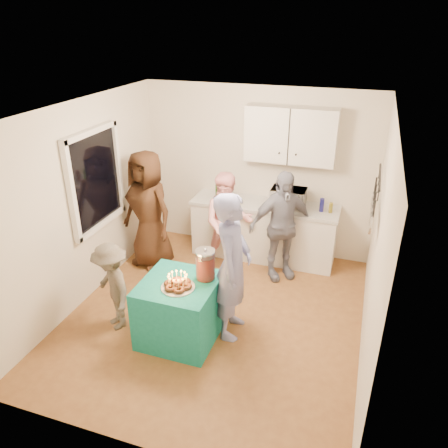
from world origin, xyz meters
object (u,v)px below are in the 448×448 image
(man_birthday, at_px, (232,267))
(woman_back_left, at_px, (148,210))
(punch_jar, at_px, (205,265))
(counter, at_px, (263,232))
(woman_back_center, at_px, (228,222))
(child_near_left, at_px, (112,287))
(microwave, at_px, (288,198))
(party_table, at_px, (180,310))
(woman_back_right, at_px, (281,226))

(man_birthday, height_order, woman_back_left, man_birthday)
(punch_jar, bearing_deg, counter, 84.27)
(man_birthday, xyz_separation_m, woman_back_center, (-0.51, 1.39, -0.15))
(woman_back_left, distance_m, child_near_left, 1.57)
(microwave, bearing_deg, woman_back_left, -159.22)
(punch_jar, bearing_deg, man_birthday, 21.15)
(microwave, bearing_deg, child_near_left, -126.88)
(party_table, xyz_separation_m, child_near_left, (-0.84, -0.07, 0.19))
(counter, xyz_separation_m, woman_back_right, (0.36, -0.49, 0.38))
(punch_jar, xyz_separation_m, woman_back_center, (-0.22, 1.51, -0.17))
(woman_back_center, bearing_deg, punch_jar, -99.48)
(counter, xyz_separation_m, woman_back_left, (-1.57, -0.76, 0.47))
(counter, distance_m, party_table, 2.25)
(punch_jar, distance_m, woman_back_left, 1.86)
(counter, xyz_separation_m, party_table, (-0.46, -2.20, -0.05))
(party_table, height_order, woman_back_center, woman_back_center)
(woman_back_left, relative_size, child_near_left, 1.58)
(microwave, xyz_separation_m, punch_jar, (-0.55, -2.01, -0.12))
(microwave, bearing_deg, woman_back_center, -147.71)
(microwave, bearing_deg, woman_back_right, -89.83)
(microwave, height_order, child_near_left, microwave)
(man_birthday, bearing_deg, child_near_left, 99.97)
(man_birthday, bearing_deg, punch_jar, 106.23)
(punch_jar, distance_m, woman_back_right, 1.62)
(counter, height_order, party_table, counter)
(microwave, relative_size, man_birthday, 0.28)
(woman_back_center, bearing_deg, child_near_left, -134.35)
(party_table, distance_m, man_birthday, 0.81)
(man_birthday, bearing_deg, woman_back_right, -15.96)
(woman_back_center, bearing_deg, microwave, 15.20)
(man_birthday, relative_size, woman_back_right, 1.11)
(woman_back_left, bearing_deg, party_table, -33.64)
(punch_jar, relative_size, man_birthday, 0.19)
(woman_back_left, bearing_deg, child_near_left, -61.13)
(woman_back_right, bearing_deg, microwave, 55.13)
(party_table, bearing_deg, woman_back_right, 64.34)
(woman_back_center, bearing_deg, woman_back_right, -17.05)
(microwave, relative_size, woman_back_left, 0.28)
(man_birthday, height_order, woman_back_center, man_birthday)
(counter, distance_m, woman_back_left, 1.81)
(child_near_left, bearing_deg, microwave, 92.68)
(woman_back_left, bearing_deg, punch_jar, -23.71)
(child_near_left, bearing_deg, punch_jar, 51.94)
(counter, distance_m, punch_jar, 2.08)
(microwave, height_order, woman_back_center, woman_back_center)
(child_near_left, bearing_deg, woman_back_center, 102.30)
(woman_back_center, bearing_deg, woman_back_left, 174.67)
(woman_back_center, height_order, woman_back_right, woman_back_right)
(man_birthday, xyz_separation_m, woman_back_left, (-1.66, 1.14, -0.00))
(woman_back_center, bearing_deg, man_birthday, -87.82)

